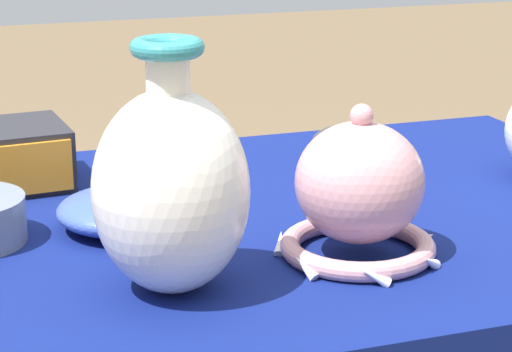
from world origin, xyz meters
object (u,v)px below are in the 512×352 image
Objects in this scene: vase_tall_bulbous at (171,188)px; mosaic_tile_box at (23,155)px; vase_dome_bell at (359,195)px; bowl_shallow_cobalt at (123,210)px; bowl_shallow_charcoal at (354,142)px.

vase_tall_bulbous is 0.43m from mosaic_tile_box.
vase_dome_bell is 0.29m from bowl_shallow_cobalt.
bowl_shallow_cobalt is (0.09, -0.21, -0.02)m from mosaic_tile_box.
vase_dome_bell reaches higher than bowl_shallow_charcoal.
vase_tall_bulbous is 0.53m from bowl_shallow_charcoal.
bowl_shallow_cobalt is (-0.38, -0.18, -0.00)m from bowl_shallow_charcoal.
mosaic_tile_box is at bearing 176.24° from bowl_shallow_charcoal.
bowl_shallow_charcoal is (0.37, 0.38, -0.08)m from vase_tall_bulbous.
mosaic_tile_box is 0.23m from bowl_shallow_cobalt.
mosaic_tile_box is at bearing 113.24° from bowl_shallow_cobalt.
vase_dome_bell is 1.50× the size of bowl_shallow_charcoal.
vase_tall_bulbous is 2.06× the size of bowl_shallow_charcoal.
bowl_shallow_cobalt is at bearing 142.93° from vase_dome_bell.
vase_tall_bulbous is 1.67× the size of mosaic_tile_box.
vase_dome_bell reaches higher than bowl_shallow_cobalt.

